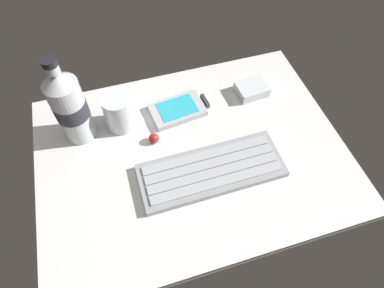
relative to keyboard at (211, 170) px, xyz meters
The scene contains 7 objects.
ground_plane 6.29cm from the keyboard, 112.51° to the left, with size 64.00×48.00×2.80cm.
keyboard is the anchor object (origin of this frame).
handheld_device 17.40cm from the keyboard, 95.44° to the left, with size 13.39×8.97×1.50cm.
juice_cup 23.20cm from the keyboard, 130.88° to the left, with size 6.40×6.40×8.50cm.
water_bottle 30.80cm from the keyboard, 143.80° to the left, with size 6.73×6.73×20.80cm.
charger_block 24.11cm from the keyboard, 48.02° to the left, with size 7.00×5.60×2.40cm, color silver.
trackball_mouse 14.27cm from the keyboard, 130.75° to the left, with size 2.20×2.20×2.20cm, color red.
Camera 1 is at (-10.83, -35.85, 57.89)cm, focal length 30.61 mm.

